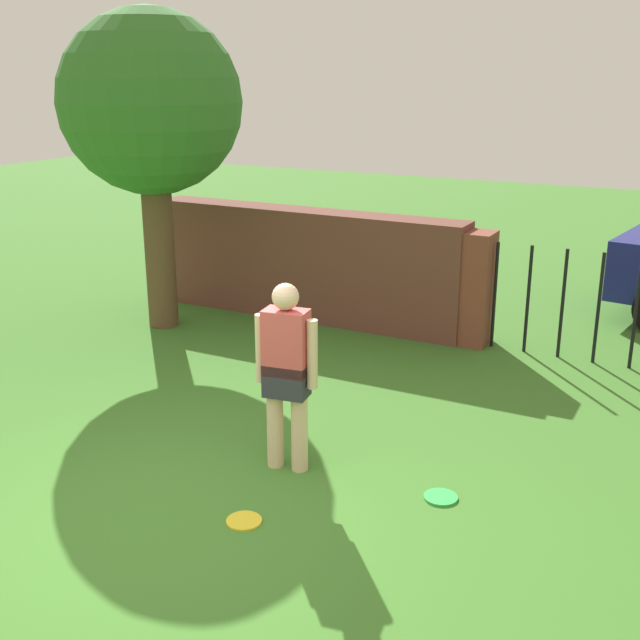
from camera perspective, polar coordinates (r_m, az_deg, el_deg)
The scene contains 7 objects.
ground_plane at distance 6.32m, azimuth -11.27°, elevation -13.63°, with size 40.00×40.00×0.00m, color #3D7528.
brick_wall at distance 10.70m, azimuth -1.04°, elevation 4.02°, with size 4.46×0.50×1.48m, color brown.
tree at distance 10.27m, azimuth -12.06°, elevation 14.78°, with size 2.25×2.25×3.99m.
person at distance 6.51m, azimuth -2.43°, elevation -3.52°, with size 0.54×0.27×1.62m.
fence_gate at distance 9.56m, azimuth 18.22°, elevation 1.23°, with size 2.98×0.44×1.40m.
frisbee_yellow at distance 6.15m, azimuth -5.48°, elevation -14.18°, with size 0.27×0.27×0.02m, color yellow.
frisbee_green at distance 6.49m, azimuth 8.66°, elevation -12.47°, with size 0.27×0.27×0.02m, color green.
Camera 1 is at (3.54, -4.12, 3.23)m, focal length 44.56 mm.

